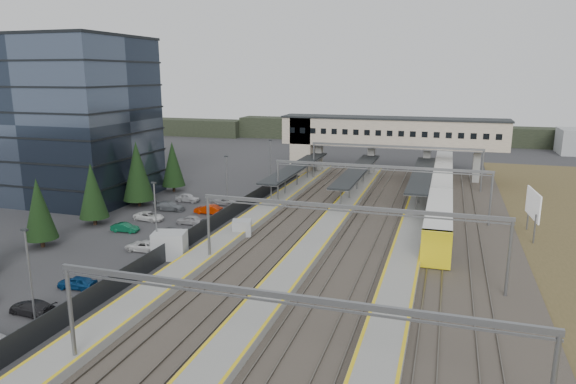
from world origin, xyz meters
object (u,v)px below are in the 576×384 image
(train, at_px, (442,186))
(billboard, at_px, (533,206))
(relay_cabin_far, at_px, (242,229))
(footbridge, at_px, (376,135))
(office_building, at_px, (62,119))
(relay_cabin_near, at_px, (170,245))

(train, xyz_separation_m, billboard, (10.44, -15.85, 1.67))
(relay_cabin_far, relative_size, footbridge, 0.07)
(relay_cabin_far, distance_m, billboard, 34.29)
(office_building, bearing_deg, footbridge, 34.47)
(office_building, distance_m, relay_cabin_near, 37.01)
(billboard, bearing_deg, train, 123.37)
(train, height_order, billboard, billboard)
(footbridge, distance_m, billboard, 38.43)
(relay_cabin_near, distance_m, billboard, 41.79)
(relay_cabin_near, distance_m, train, 43.95)
(footbridge, height_order, billboard, footbridge)
(relay_cabin_far, xyz_separation_m, train, (22.16, 26.13, 1.11))
(office_building, xyz_separation_m, relay_cabin_far, (33.84, -10.99, -11.18))
(relay_cabin_near, height_order, train, train)
(footbridge, distance_m, train, 20.14)
(relay_cabin_far, height_order, footbridge, footbridge)
(train, relative_size, billboard, 9.58)
(relay_cabin_near, relative_size, relay_cabin_far, 1.45)
(train, distance_m, billboard, 19.05)
(office_building, relative_size, relay_cabin_near, 6.29)
(office_building, xyz_separation_m, billboard, (66.44, -0.70, -8.41))
(office_building, bearing_deg, train, 15.13)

